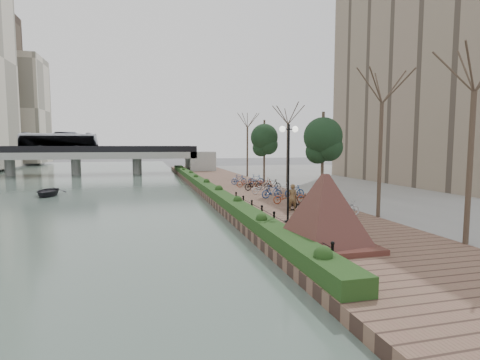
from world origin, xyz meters
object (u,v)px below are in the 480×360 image
object	(u,v)px
motorcycle	(332,218)
boat	(48,191)
lamppost	(289,153)
pedestrian	(292,197)
granite_monument	(325,210)

from	to	relation	value
motorcycle	boat	world-z (taller)	motorcycle
lamppost	pedestrian	xyz separation A→B (m)	(1.54, 3.19, -2.84)
motorcycle	lamppost	bearing A→B (deg)	112.84
boat	granite_monument	bearing A→B (deg)	-56.59
motorcycle	boat	xyz separation A→B (m)	(-17.24, 20.36, -0.64)
boat	pedestrian	bearing A→B (deg)	-41.60
pedestrian	boat	world-z (taller)	pedestrian
granite_monument	pedestrian	size ratio (longest dim) A/B	3.31
granite_monument	lamppost	xyz separation A→B (m)	(0.31, 4.73, 2.19)
lamppost	boat	world-z (taller)	lamppost
motorcycle	boat	bearing A→B (deg)	117.19
lamppost	pedestrian	bearing A→B (deg)	64.18
granite_monument	lamppost	distance (m)	5.22
pedestrian	boat	bearing A→B (deg)	-29.96
granite_monument	boat	distance (m)	27.78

